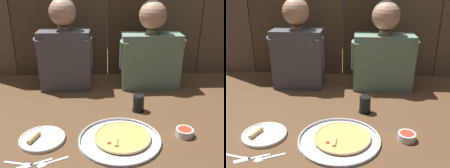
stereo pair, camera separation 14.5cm
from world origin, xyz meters
The scene contains 10 objects.
ground_plane centered at (0.00, 0.00, 0.00)m, with size 3.20×3.20×0.00m, color brown.
pizza_tray centered at (0.04, -0.18, 0.01)m, with size 0.40×0.40×0.03m.
dinner_plate centered at (-0.34, -0.17, 0.01)m, with size 0.22×0.22×0.03m.
drinking_glass centered at (0.17, 0.12, 0.05)m, with size 0.08×0.08×0.10m.
dipping_bowl centered at (0.36, -0.16, 0.02)m, with size 0.09×0.09×0.04m.
table_fork centered at (-0.40, -0.35, 0.00)m, with size 0.13×0.04×0.01m.
table_knife centered at (-0.33, -0.35, 0.00)m, with size 0.15×0.08×0.01m.
table_spoon centered at (-0.28, -0.35, 0.00)m, with size 0.13×0.08×0.01m.
diner_left centered at (-0.30, 0.50, 0.29)m, with size 0.38×0.21×0.63m.
diner_right centered at (0.30, 0.50, 0.28)m, with size 0.44×0.21×0.61m.
Camera 1 is at (-0.04, -1.25, 0.73)m, focal length 41.47 mm.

